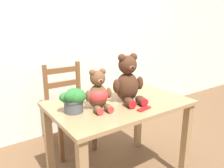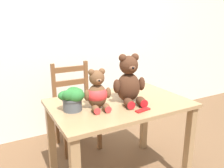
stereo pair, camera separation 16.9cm
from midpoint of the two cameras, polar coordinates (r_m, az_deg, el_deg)
name	(u,v)px [view 1 (the left image)]	position (r m, az deg, el deg)	size (l,w,h in m)	color
wall_back	(60,29)	(2.76, -15.21, 13.64)	(8.00, 0.04, 2.60)	silver
dining_table	(119,115)	(1.85, -0.91, -8.27)	(1.12, 0.73, 0.75)	#9E7A51
wooden_chair_behind	(68,109)	(2.49, -13.24, -6.45)	(0.42, 0.39, 0.95)	brown
teddy_bear_left	(98,93)	(1.64, -6.57, -2.40)	(0.21, 0.23, 0.30)	brown
teddy_bear_right	(128,81)	(1.76, 1.49, 0.64)	(0.28, 0.29, 0.39)	#472819
potted_plant	(74,99)	(1.60, -12.93, -3.79)	(0.18, 0.19, 0.17)	#4C5156
chocolate_bar	(144,109)	(1.65, 5.45, -6.52)	(0.12, 0.04, 0.01)	red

